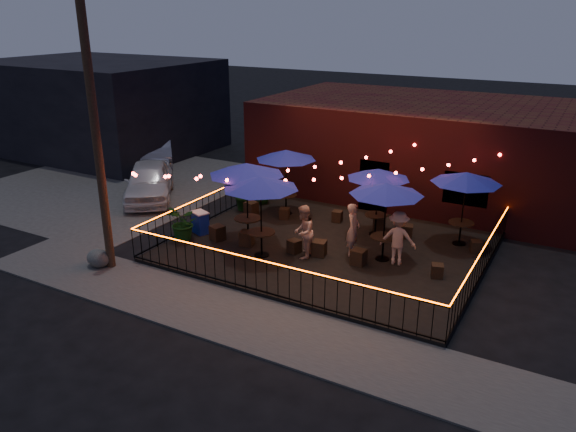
# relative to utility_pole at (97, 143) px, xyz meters

# --- Properties ---
(ground) EXTENTS (110.00, 110.00, 0.00)m
(ground) POSITION_rel_utility_pole_xyz_m (5.40, 2.60, -4.00)
(ground) COLOR black
(ground) RESTS_ON ground
(patio) EXTENTS (10.00, 8.00, 0.15)m
(patio) POSITION_rel_utility_pole_xyz_m (5.40, 4.60, -3.92)
(patio) COLOR black
(patio) RESTS_ON ground
(sidewalk) EXTENTS (18.00, 2.50, 0.05)m
(sidewalk) POSITION_rel_utility_pole_xyz_m (5.40, -0.65, -3.98)
(sidewalk) COLOR #413E3C
(sidewalk) RESTS_ON ground
(parking_lot) EXTENTS (11.00, 12.00, 0.02)m
(parking_lot) POSITION_rel_utility_pole_xyz_m (-6.60, 6.60, -3.99)
(parking_lot) COLOR #413E3C
(parking_lot) RESTS_ON ground
(brick_building) EXTENTS (14.00, 8.00, 4.00)m
(brick_building) POSITION_rel_utility_pole_xyz_m (6.40, 12.59, -2.00)
(brick_building) COLOR #3E1011
(brick_building) RESTS_ON ground
(background_building) EXTENTS (12.00, 9.00, 5.00)m
(background_building) POSITION_rel_utility_pole_xyz_m (-12.60, 11.60, -1.50)
(background_building) COLOR black
(background_building) RESTS_ON ground
(utility_pole) EXTENTS (0.26, 0.26, 8.00)m
(utility_pole) POSITION_rel_utility_pole_xyz_m (0.00, 0.00, 0.00)
(utility_pole) COLOR #332515
(utility_pole) RESTS_ON ground
(fence_front) EXTENTS (10.00, 0.04, 1.04)m
(fence_front) POSITION_rel_utility_pole_xyz_m (5.40, 0.60, -3.34)
(fence_front) COLOR black
(fence_front) RESTS_ON patio
(fence_left) EXTENTS (0.04, 8.00, 1.04)m
(fence_left) POSITION_rel_utility_pole_xyz_m (0.40, 4.60, -3.34)
(fence_left) COLOR black
(fence_left) RESTS_ON patio
(fence_right) EXTENTS (0.04, 8.00, 1.04)m
(fence_right) POSITION_rel_utility_pole_xyz_m (10.40, 4.60, -3.34)
(fence_right) COLOR black
(fence_right) RESTS_ON patio
(festoon_lights) EXTENTS (10.02, 8.72, 1.32)m
(festoon_lights) POSITION_rel_utility_pole_xyz_m (4.39, 4.30, -1.48)
(festoon_lights) COLOR #FF2D28
(festoon_lights) RESTS_ON ground
(cafe_table_0) EXTENTS (3.19, 3.19, 2.79)m
(cafe_table_0) POSITION_rel_utility_pole_xyz_m (2.81, 3.60, -1.30)
(cafe_table_0) COLOR black
(cafe_table_0) RESTS_ON patio
(cafe_table_1) EXTENTS (2.87, 2.87, 2.55)m
(cafe_table_1) POSITION_rel_utility_pole_xyz_m (2.55, 6.69, -1.52)
(cafe_table_1) COLOR black
(cafe_table_1) RESTS_ON patio
(cafe_table_2) EXTENTS (2.99, 2.99, 2.67)m
(cafe_table_2) POSITION_rel_utility_pole_xyz_m (3.83, 2.84, -1.41)
(cafe_table_2) COLOR black
(cafe_table_2) RESTS_ON patio
(cafe_table_3) EXTENTS (2.32, 2.32, 2.41)m
(cafe_table_3) POSITION_rel_utility_pole_xyz_m (6.39, 6.36, -1.65)
(cafe_table_3) COLOR black
(cafe_table_3) RESTS_ON patio
(cafe_table_4) EXTENTS (2.94, 2.94, 2.54)m
(cafe_table_4) POSITION_rel_utility_pole_xyz_m (7.36, 4.49, -1.53)
(cafe_table_4) COLOR black
(cafe_table_4) RESTS_ON patio
(cafe_table_5) EXTENTS (2.79, 2.79, 2.54)m
(cafe_table_5) POSITION_rel_utility_pole_xyz_m (9.20, 6.96, -1.53)
(cafe_table_5) COLOR black
(cafe_table_5) RESTS_ON patio
(bistro_chair_0) EXTENTS (0.55, 0.55, 0.51)m
(bistro_chair_0) POSITION_rel_utility_pole_xyz_m (1.79, 3.21, -3.60)
(bistro_chair_0) COLOR black
(bistro_chair_0) RESTS_ON patio
(bistro_chair_1) EXTENTS (0.52, 0.52, 0.51)m
(bistro_chair_1) POSITION_rel_utility_pole_xyz_m (2.94, 3.30, -3.60)
(bistro_chair_1) COLOR black
(bistro_chair_1) RESTS_ON patio
(bistro_chair_2) EXTENTS (0.51, 0.51, 0.51)m
(bistro_chair_2) POSITION_rel_utility_pole_xyz_m (1.43, 5.92, -3.59)
(bistro_chair_2) COLOR black
(bistro_chair_2) RESTS_ON patio
(bistro_chair_3) EXTENTS (0.45, 0.45, 0.42)m
(bistro_chair_3) POSITION_rel_utility_pole_xyz_m (2.78, 6.16, -3.64)
(bistro_chair_3) COLOR black
(bistro_chair_3) RESTS_ON patio
(bistro_chair_4) EXTENTS (0.46, 0.46, 0.44)m
(bistro_chair_4) POSITION_rel_utility_pole_xyz_m (4.64, 3.56, -3.63)
(bistro_chair_4) COLOR black
(bistro_chair_4) RESTS_ON patio
(bistro_chair_5) EXTENTS (0.49, 0.49, 0.50)m
(bistro_chair_5) POSITION_rel_utility_pole_xyz_m (5.47, 3.75, -3.60)
(bistro_chair_5) COLOR black
(bistro_chair_5) RESTS_ON patio
(bistro_chair_6) EXTENTS (0.40, 0.40, 0.42)m
(bistro_chair_6) POSITION_rel_utility_pole_xyz_m (4.67, 6.87, -3.64)
(bistro_chair_6) COLOR black
(bistro_chair_6) RESTS_ON patio
(bistro_chair_7) EXTENTS (0.51, 0.51, 0.50)m
(bistro_chair_7) POSITION_rel_utility_pole_xyz_m (6.36, 6.82, -3.60)
(bistro_chair_7) COLOR black
(bistro_chair_7) RESTS_ON patio
(bistro_chair_8) EXTENTS (0.44, 0.44, 0.50)m
(bistro_chair_8) POSITION_rel_utility_pole_xyz_m (6.84, 3.74, -3.60)
(bistro_chair_8) COLOR black
(bistro_chair_8) RESTS_ON patio
(bistro_chair_9) EXTENTS (0.43, 0.43, 0.41)m
(bistro_chair_9) POSITION_rel_utility_pole_xyz_m (9.23, 4.07, -3.65)
(bistro_chair_9) COLOR black
(bistro_chair_9) RESTS_ON patio
(bistro_chair_10) EXTENTS (0.48, 0.48, 0.47)m
(bistro_chair_10) POSITION_rel_utility_pole_xyz_m (7.46, 6.62, -3.62)
(bistro_chair_10) COLOR black
(bistro_chair_10) RESTS_ON patio
(bistro_chair_11) EXTENTS (0.44, 0.44, 0.41)m
(bistro_chair_11) POSITION_rel_utility_pole_xyz_m (9.86, 6.49, -3.65)
(bistro_chair_11) COLOR black
(bistro_chair_11) RESTS_ON patio
(patron_a) EXTENTS (0.53, 0.70, 1.74)m
(patron_a) POSITION_rel_utility_pole_xyz_m (6.36, 4.37, -2.98)
(patron_a) COLOR tan
(patron_a) RESTS_ON patio
(patron_b) EXTENTS (0.85, 0.99, 1.75)m
(patron_b) POSITION_rel_utility_pole_xyz_m (5.07, 3.38, -2.98)
(patron_b) COLOR #E0A18D
(patron_b) RESTS_ON patio
(patron_c) EXTENTS (1.22, 0.84, 1.73)m
(patron_c) POSITION_rel_utility_pole_xyz_m (7.86, 4.39, -2.99)
(patron_c) COLOR tan
(patron_c) RESTS_ON patio
(potted_shrub_a) EXTENTS (1.43, 1.35, 1.25)m
(potted_shrub_a) POSITION_rel_utility_pole_xyz_m (0.80, 2.64, -3.22)
(potted_shrub_a) COLOR #143C15
(potted_shrub_a) RESTS_ON patio
(potted_shrub_b) EXTENTS (0.86, 0.75, 1.34)m
(potted_shrub_b) POSITION_rel_utility_pole_xyz_m (0.93, 6.17, -3.18)
(potted_shrub_b) COLOR #124113
(potted_shrub_b) RESTS_ON patio
(potted_shrub_c) EXTENTS (0.75, 0.75, 1.27)m
(potted_shrub_c) POSITION_rel_utility_pole_xyz_m (1.05, 7.32, -3.21)
(potted_shrub_c) COLOR #18390D
(potted_shrub_c) RESTS_ON patio
(cooler) EXTENTS (0.73, 0.63, 0.80)m
(cooler) POSITION_rel_utility_pole_xyz_m (0.90, 3.42, -3.44)
(cooler) COLOR #0F26A3
(cooler) RESTS_ON patio
(boulder) EXTENTS (1.00, 0.91, 0.65)m
(boulder) POSITION_rel_utility_pole_xyz_m (-0.33, -0.19, -3.68)
(boulder) COLOR #42433E
(boulder) RESTS_ON ground
(car_white) EXTENTS (4.33, 4.84, 1.59)m
(car_white) POSITION_rel_utility_pole_xyz_m (-3.67, 5.80, -3.21)
(car_white) COLOR white
(car_white) RESTS_ON ground
(car_silver) EXTENTS (4.21, 4.41, 1.49)m
(car_silver) POSITION_rel_utility_pole_xyz_m (-7.46, 10.45, -3.25)
(car_silver) COLOR #97969E
(car_silver) RESTS_ON ground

